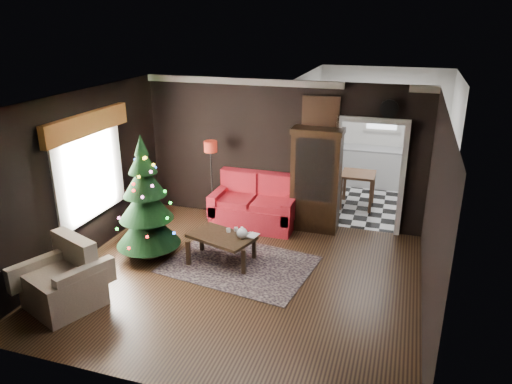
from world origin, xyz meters
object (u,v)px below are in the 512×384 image
(loveseat, at_px, (254,202))
(christmas_tree, at_px, (145,199))
(floor_lamp, at_px, (212,181))
(coffee_table, at_px, (222,248))
(kitchen_table, at_px, (357,190))
(armchair, at_px, (62,277))
(teapot, at_px, (242,233))
(wall_clock, at_px, (389,109))
(curio_cabinet, at_px, (316,182))

(loveseat, distance_m, christmas_tree, 2.29)
(loveseat, distance_m, floor_lamp, 0.95)
(coffee_table, relative_size, kitchen_table, 1.41)
(armchair, relative_size, teapot, 4.65)
(loveseat, distance_m, wall_clock, 3.04)
(loveseat, bearing_deg, christmas_tree, -126.57)
(kitchen_table, bearing_deg, christmas_tree, -132.29)
(armchair, relative_size, coffee_table, 0.90)
(coffee_table, bearing_deg, armchair, -131.07)
(floor_lamp, bearing_deg, christmas_tree, -103.30)
(curio_cabinet, height_order, kitchen_table, curio_cabinet)
(loveseat, distance_m, curio_cabinet, 1.25)
(floor_lamp, xyz_separation_m, teapot, (1.20, -1.61, -0.25))
(wall_clock, height_order, kitchen_table, wall_clock)
(floor_lamp, distance_m, coffee_table, 1.91)
(teapot, xyz_separation_m, kitchen_table, (1.50, 3.24, -0.21))
(armchair, height_order, coffee_table, armchair)
(loveseat, height_order, kitchen_table, loveseat)
(loveseat, distance_m, armchair, 3.89)
(loveseat, xyz_separation_m, armchair, (-1.71, -3.49, -0.04))
(christmas_tree, height_order, wall_clock, wall_clock)
(coffee_table, height_order, kitchen_table, kitchen_table)
(armchair, xyz_separation_m, wall_clock, (4.06, 3.89, 1.92))
(curio_cabinet, xyz_separation_m, armchair, (-2.86, -3.71, -0.49))
(christmas_tree, distance_m, coffee_table, 1.50)
(christmas_tree, height_order, armchair, christmas_tree)
(loveseat, distance_m, kitchen_table, 2.45)
(armchair, distance_m, wall_clock, 5.95)
(loveseat, height_order, teapot, loveseat)
(loveseat, relative_size, teapot, 8.29)
(christmas_tree, xyz_separation_m, wall_clock, (3.67, 2.18, 1.33))
(curio_cabinet, distance_m, christmas_tree, 3.18)
(wall_clock, bearing_deg, floor_lamp, -173.38)
(armchair, bearing_deg, wall_clock, 66.03)
(loveseat, xyz_separation_m, teapot, (0.30, -1.59, 0.08))
(curio_cabinet, xyz_separation_m, teapot, (-0.85, -1.81, -0.37))
(curio_cabinet, relative_size, floor_lamp, 1.18)
(curio_cabinet, bearing_deg, wall_clock, 8.53)
(christmas_tree, bearing_deg, curio_cabinet, 39.00)
(curio_cabinet, distance_m, kitchen_table, 1.67)
(floor_lamp, distance_m, christmas_tree, 1.87)
(armchair, bearing_deg, coffee_table, 71.18)
(armchair, height_order, kitchen_table, armchair)
(loveseat, relative_size, coffee_table, 1.61)
(floor_lamp, height_order, teapot, floor_lamp)
(loveseat, bearing_deg, armchair, -116.12)
(christmas_tree, relative_size, teapot, 10.05)
(coffee_table, bearing_deg, kitchen_table, 60.19)
(floor_lamp, xyz_separation_m, coffee_table, (0.83, -1.62, -0.58))
(loveseat, xyz_separation_m, christmas_tree, (-1.32, -1.78, 0.55))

